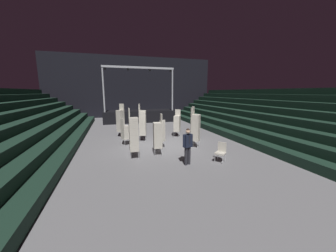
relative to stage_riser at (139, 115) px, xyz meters
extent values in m
cube|color=slate|center=(0.00, -10.13, -0.78)|extent=(22.00, 30.00, 0.10)
cube|color=black|center=(0.00, 4.87, 3.27)|extent=(22.00, 0.30, 8.00)
cube|color=black|center=(-5.38, -9.13, -0.51)|extent=(0.75, 24.00, 0.45)
cube|color=black|center=(-6.12, -9.13, -0.06)|extent=(0.75, 24.00, 0.45)
cube|color=black|center=(-6.88, -9.13, 0.39)|extent=(0.75, 24.00, 0.45)
cube|color=black|center=(-7.62, -9.13, 0.84)|extent=(0.75, 24.00, 0.45)
cube|color=black|center=(-8.38, -9.13, 1.29)|extent=(0.75, 24.00, 0.45)
cube|color=black|center=(5.38, -9.13, -0.51)|extent=(0.75, 24.00, 0.45)
cube|color=black|center=(6.12, -9.13, -0.06)|extent=(0.75, 24.00, 0.45)
cube|color=black|center=(6.88, -9.13, 0.39)|extent=(0.75, 24.00, 0.45)
cube|color=black|center=(7.62, -9.13, 0.84)|extent=(0.75, 24.00, 0.45)
cube|color=black|center=(8.38, -9.13, 1.29)|extent=(0.75, 24.00, 0.45)
cube|color=black|center=(9.12, -9.13, 1.74)|extent=(0.75, 24.00, 0.45)
cube|color=black|center=(9.88, -9.13, 2.19)|extent=(0.75, 24.00, 0.45)
cube|color=black|center=(10.62, -9.13, 2.64)|extent=(0.75, 24.00, 0.45)
cube|color=black|center=(0.00, 0.02, -0.09)|extent=(7.79, 2.52, 1.28)
cylinder|color=#9EA0A8|center=(-3.65, -0.99, 2.83)|extent=(0.16, 0.16, 4.55)
cylinder|color=#9EA0A8|center=(3.65, -0.99, 2.83)|extent=(0.16, 0.16, 4.55)
cube|color=#9EA0A8|center=(0.00, -0.99, 5.10)|extent=(7.49, 0.20, 0.20)
cylinder|color=black|center=(-3.40, -0.99, 4.88)|extent=(0.18, 0.18, 0.22)
cylinder|color=black|center=(-1.13, -0.99, 4.88)|extent=(0.18, 0.18, 0.22)
cylinder|color=black|center=(1.13, -0.99, 4.88)|extent=(0.18, 0.18, 0.22)
cylinder|color=black|center=(3.40, -0.99, 4.88)|extent=(0.18, 0.18, 0.22)
cylinder|color=black|center=(0.41, -13.51, -0.31)|extent=(0.15, 0.15, 0.84)
cylinder|color=black|center=(0.24, -13.57, -0.31)|extent=(0.15, 0.15, 0.84)
cube|color=silver|center=(0.34, -13.60, 0.41)|extent=(0.20, 0.15, 0.60)
cube|color=black|center=(0.32, -13.54, 0.41)|extent=(0.45, 0.35, 0.60)
cube|color=black|center=(0.36, -13.65, 0.48)|extent=(0.06, 0.03, 0.38)
cylinder|color=black|center=(0.55, -13.47, 0.42)|extent=(0.12, 0.12, 0.55)
cylinder|color=black|center=(0.10, -13.62, 0.42)|extent=(0.12, 0.12, 0.55)
sphere|color=#DBAD89|center=(0.32, -13.54, 0.84)|extent=(0.20, 0.20, 0.20)
sphere|color=black|center=(0.32, -13.54, 0.90)|extent=(0.16, 0.16, 0.16)
cylinder|color=#B2B5BA|center=(-0.73, -8.53, -0.53)|extent=(0.02, 0.02, 0.40)
cylinder|color=#B2B5BA|center=(-0.83, -8.90, -0.53)|extent=(0.02, 0.02, 0.40)
cylinder|color=#B2B5BA|center=(-1.09, -8.43, -0.53)|extent=(0.02, 0.02, 0.40)
cylinder|color=#B2B5BA|center=(-1.20, -8.79, -0.53)|extent=(0.02, 0.02, 0.40)
cube|color=#B7B2A3|center=(-0.96, -8.66, -0.29)|extent=(0.55, 0.55, 0.08)
cube|color=#B7B2A3|center=(-0.96, -8.66, -0.21)|extent=(0.55, 0.55, 0.08)
cube|color=#B7B2A3|center=(-0.96, -8.66, -0.12)|extent=(0.55, 0.55, 0.08)
cube|color=#B7B2A3|center=(-0.96, -8.66, -0.04)|extent=(0.55, 0.55, 0.08)
cube|color=#B7B2A3|center=(-0.96, -8.66, 0.05)|extent=(0.55, 0.55, 0.08)
cube|color=#B7B2A3|center=(-0.96, -8.66, 0.13)|extent=(0.55, 0.55, 0.08)
cube|color=#B7B2A3|center=(-0.96, -8.66, 0.22)|extent=(0.55, 0.55, 0.08)
cube|color=#B7B2A3|center=(-0.96, -8.66, 0.30)|extent=(0.55, 0.55, 0.08)
cube|color=#B7B2A3|center=(-0.96, -8.66, 0.39)|extent=(0.55, 0.55, 0.08)
cube|color=#B7B2A3|center=(-0.96, -8.66, 0.47)|extent=(0.55, 0.55, 0.08)
cube|color=#B7B2A3|center=(-0.96, -8.66, 0.56)|extent=(0.55, 0.55, 0.08)
cube|color=#B7B2A3|center=(-0.96, -8.66, 0.64)|extent=(0.55, 0.55, 0.08)
cube|color=#B7B2A3|center=(-0.96, -8.66, 0.73)|extent=(0.55, 0.55, 0.08)
cube|color=#B7B2A3|center=(-0.96, -8.66, 0.81)|extent=(0.55, 0.55, 0.08)
cube|color=#B7B2A3|center=(-0.96, -8.66, 0.90)|extent=(0.55, 0.55, 0.08)
cube|color=#B7B2A3|center=(-0.96, -8.66, 0.98)|extent=(0.55, 0.55, 0.08)
cube|color=#B7B2A3|center=(-0.96, -8.66, 1.07)|extent=(0.55, 0.55, 0.08)
cube|color=#B7B2A3|center=(-0.96, -8.66, 1.15)|extent=(0.55, 0.55, 0.08)
cube|color=#B7B2A3|center=(-0.96, -8.66, 1.24)|extent=(0.55, 0.55, 0.08)
cube|color=#B7B2A3|center=(-0.96, -8.66, 1.32)|extent=(0.55, 0.55, 0.08)
cube|color=#B7B2A3|center=(-1.15, -8.61, 1.60)|extent=(0.16, 0.40, 0.46)
cylinder|color=#B2B5BA|center=(2.94, -8.73, -0.53)|extent=(0.02, 0.02, 0.40)
cylinder|color=#B2B5BA|center=(2.98, -9.11, -0.53)|extent=(0.02, 0.02, 0.40)
cylinder|color=#B2B5BA|center=(2.56, -8.77, -0.53)|extent=(0.02, 0.02, 0.40)
cylinder|color=#B2B5BA|center=(2.60, -9.15, -0.53)|extent=(0.02, 0.02, 0.40)
cube|color=#B7B2A3|center=(2.77, -8.94, -0.29)|extent=(0.48, 0.48, 0.08)
cube|color=#B7B2A3|center=(2.77, -8.94, -0.21)|extent=(0.48, 0.48, 0.08)
cube|color=#B7B2A3|center=(2.77, -8.94, -0.12)|extent=(0.48, 0.48, 0.08)
cube|color=#B7B2A3|center=(2.77, -8.94, -0.04)|extent=(0.48, 0.48, 0.08)
cube|color=#B7B2A3|center=(2.77, -8.94, 0.05)|extent=(0.48, 0.48, 0.08)
cube|color=#B7B2A3|center=(2.77, -8.94, 0.13)|extent=(0.48, 0.48, 0.08)
cube|color=#B7B2A3|center=(2.77, -8.94, 0.22)|extent=(0.48, 0.48, 0.08)
cube|color=#B7B2A3|center=(2.77, -8.94, 0.30)|extent=(0.48, 0.48, 0.08)
cube|color=#B7B2A3|center=(2.77, -8.94, 0.39)|extent=(0.48, 0.48, 0.08)
cube|color=#B7B2A3|center=(2.77, -8.94, 0.47)|extent=(0.48, 0.48, 0.08)
cube|color=#B7B2A3|center=(2.77, -8.94, 0.56)|extent=(0.48, 0.48, 0.08)
cube|color=#B7B2A3|center=(2.77, -8.94, 0.64)|extent=(0.48, 0.48, 0.08)
cube|color=#B7B2A3|center=(2.77, -8.94, 0.73)|extent=(0.48, 0.48, 0.08)
cube|color=#B7B2A3|center=(2.77, -8.94, 0.81)|extent=(0.48, 0.48, 0.08)
cube|color=#B7B2A3|center=(2.77, -8.94, 0.90)|extent=(0.48, 0.48, 0.08)
cube|color=#B7B2A3|center=(2.77, -8.94, 0.98)|extent=(0.48, 0.48, 0.08)
cube|color=#B7B2A3|center=(2.58, -8.96, 1.26)|extent=(0.09, 0.41, 0.46)
cylinder|color=#B2B5BA|center=(-1.75, -11.82, -0.53)|extent=(0.02, 0.02, 0.40)
cylinder|color=#B2B5BA|center=(-1.75, -12.20, -0.53)|extent=(0.02, 0.02, 0.40)
cylinder|color=#B2B5BA|center=(-2.13, -11.82, -0.53)|extent=(0.02, 0.02, 0.40)
cylinder|color=#B2B5BA|center=(-2.13, -12.20, -0.53)|extent=(0.02, 0.02, 0.40)
cube|color=#B7B2A3|center=(-1.94, -12.01, -0.29)|extent=(0.45, 0.45, 0.08)
cube|color=#B7B2A3|center=(-1.94, -12.01, -0.21)|extent=(0.45, 0.45, 0.08)
cube|color=#B7B2A3|center=(-1.94, -12.01, -0.12)|extent=(0.45, 0.45, 0.08)
cube|color=#B7B2A3|center=(-1.94, -12.01, -0.04)|extent=(0.45, 0.45, 0.08)
cube|color=#B7B2A3|center=(-1.94, -12.01, 0.05)|extent=(0.45, 0.45, 0.08)
cube|color=#B7B2A3|center=(-1.94, -12.01, 0.13)|extent=(0.45, 0.45, 0.08)
cube|color=#B7B2A3|center=(-1.94, -12.01, 0.22)|extent=(0.45, 0.45, 0.08)
cube|color=#B7B2A3|center=(-1.94, -12.01, 0.30)|extent=(0.45, 0.45, 0.08)
cube|color=#B7B2A3|center=(-1.94, -12.01, 0.39)|extent=(0.45, 0.45, 0.08)
cube|color=#B7B2A3|center=(-1.94, -12.01, 0.47)|extent=(0.45, 0.45, 0.08)
cube|color=#B7B2A3|center=(-1.94, -12.01, 0.56)|extent=(0.45, 0.45, 0.08)
cube|color=#B7B2A3|center=(-1.94, -12.01, 0.64)|extent=(0.45, 0.45, 0.08)
cube|color=#B7B2A3|center=(-1.94, -12.01, 0.73)|extent=(0.45, 0.45, 0.08)
cube|color=#B7B2A3|center=(-1.94, -12.01, 0.81)|extent=(0.45, 0.45, 0.08)
cube|color=#B7B2A3|center=(-1.94, -12.01, 0.90)|extent=(0.45, 0.45, 0.08)
cube|color=#B7B2A3|center=(-1.94, -12.01, 0.98)|extent=(0.45, 0.45, 0.08)
cube|color=#B7B2A3|center=(-1.94, -12.01, 1.07)|extent=(0.45, 0.45, 0.08)
cube|color=#B7B2A3|center=(-1.94, -12.01, 1.15)|extent=(0.45, 0.45, 0.08)
cube|color=#B7B2A3|center=(-1.94, -12.01, 1.24)|extent=(0.45, 0.45, 0.08)
cube|color=#B7B2A3|center=(-1.94, -12.01, 1.32)|extent=(0.45, 0.45, 0.08)
cube|color=#B7B2A3|center=(-2.14, -12.01, 1.60)|extent=(0.06, 0.41, 0.46)
cylinder|color=#B2B5BA|center=(-2.09, -9.13, -0.53)|extent=(0.02, 0.02, 0.40)
cylinder|color=#B2B5BA|center=(-1.92, -9.47, -0.53)|extent=(0.02, 0.02, 0.40)
cylinder|color=#B2B5BA|center=(-2.43, -9.30, -0.53)|extent=(0.02, 0.02, 0.40)
cylinder|color=#B2B5BA|center=(-2.26, -9.64, -0.53)|extent=(0.02, 0.02, 0.40)
cube|color=#B7B2A3|center=(-2.18, -9.39, -0.29)|extent=(0.59, 0.59, 0.08)
cube|color=#B7B2A3|center=(-2.18, -9.39, -0.21)|extent=(0.59, 0.59, 0.08)
cube|color=#B7B2A3|center=(-2.18, -9.39, -0.12)|extent=(0.59, 0.59, 0.08)
cube|color=#B7B2A3|center=(-2.18, -9.39, -0.04)|extent=(0.59, 0.59, 0.08)
cube|color=#B7B2A3|center=(-2.18, -9.39, 0.05)|extent=(0.59, 0.59, 0.08)
cube|color=#B7B2A3|center=(-2.18, -9.39, 0.13)|extent=(0.59, 0.59, 0.08)
cube|color=#B7B2A3|center=(-2.18, -9.39, 0.22)|extent=(0.59, 0.59, 0.08)
cube|color=#B7B2A3|center=(-2.18, -9.39, 0.30)|extent=(0.59, 0.59, 0.08)
cube|color=#B7B2A3|center=(-2.18, -9.39, 0.39)|extent=(0.59, 0.59, 0.08)
cube|color=#B7B2A3|center=(-2.18, -9.39, 0.47)|extent=(0.59, 0.59, 0.08)
cube|color=#B7B2A3|center=(-2.35, -9.48, 0.75)|extent=(0.23, 0.38, 0.46)
cylinder|color=#B2B5BA|center=(-0.88, -12.00, -0.53)|extent=(0.02, 0.02, 0.40)
cylinder|color=#B2B5BA|center=(-0.85, -11.62, -0.53)|extent=(0.02, 0.02, 0.40)
cylinder|color=#B2B5BA|center=(-0.50, -12.03, -0.53)|extent=(0.02, 0.02, 0.40)
cylinder|color=#B2B5BA|center=(-0.47, -11.66, -0.53)|extent=(0.02, 0.02, 0.40)
cube|color=#B7B2A3|center=(-0.67, -11.83, -0.29)|extent=(0.48, 0.48, 0.08)
cube|color=#B7B2A3|center=(-0.67, -11.83, -0.21)|extent=(0.48, 0.48, 0.08)
cube|color=#B7B2A3|center=(-0.67, -11.83, -0.12)|extent=(0.48, 0.48, 0.08)
cube|color=#B7B2A3|center=(-0.67, -11.83, -0.04)|extent=(0.48, 0.48, 0.08)
cube|color=#B7B2A3|center=(-0.67, -11.83, 0.05)|extent=(0.48, 0.48, 0.08)
cube|color=#B7B2A3|center=(-0.67, -11.83, 0.13)|extent=(0.48, 0.48, 0.08)
cube|color=#B7B2A3|center=(-0.67, -11.83, 0.22)|extent=(0.48, 0.48, 0.08)
cube|color=#B7B2A3|center=(-0.67, -11.83, 0.30)|extent=(0.48, 0.48, 0.08)
cube|color=#B7B2A3|center=(-0.67, -11.83, 0.39)|extent=(0.48, 0.48, 0.08)
cube|color=#B7B2A3|center=(-0.67, -11.83, 0.47)|extent=(0.48, 0.48, 0.08)
cube|color=#B7B2A3|center=(-0.67, -11.83, 0.56)|extent=(0.48, 0.48, 0.08)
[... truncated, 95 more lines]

